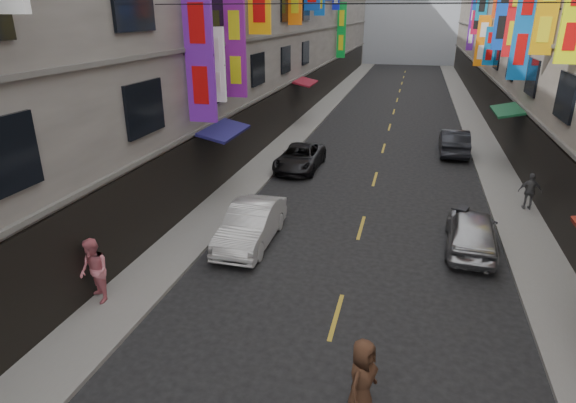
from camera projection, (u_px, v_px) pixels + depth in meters
The scene contains 12 objects.
sidewalk_left at pixel (308, 122), 36.06m from camera, with size 2.00×90.00×0.12m, color slate.
sidewalk_right at pixel (478, 131), 33.26m from camera, with size 2.00×90.00×0.12m, color slate.
street_awnings at pixel (340, 137), 19.46m from camera, with size 13.99×35.20×0.41m.
lane_markings at pixel (387, 137), 31.98m from camera, with size 0.12×80.20×0.01m.
scooter_far_right at pixel (460, 220), 18.06m from camera, with size 0.79×1.74×1.14m.
car_left_mid at pixel (251, 224), 17.00m from camera, with size 1.52×4.36×1.44m, color silver.
car_left_far at pixel (300, 157), 25.21m from camera, with size 2.06×4.46×1.24m, color black.
car_right_mid at pixel (472, 231), 16.51m from camera, with size 1.66×4.12×1.40m, color #AAABAF.
car_right_far at pixel (454, 142), 27.86m from camera, with size 1.54×4.41×1.45m, color #23242A.
pedestrian_lfar at pixel (94, 271), 13.23m from camera, with size 0.92×0.63×1.89m, color pink.
pedestrian_rfar at pixel (530, 191), 19.64m from camera, with size 0.90×0.51×1.54m, color #5C5B5E.
pedestrian_crossing at pixel (362, 380), 9.55m from camera, with size 0.88×0.60×1.80m, color #482B1C.
Camera 1 is at (1.50, 7.01, 7.69)m, focal length 30.00 mm.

